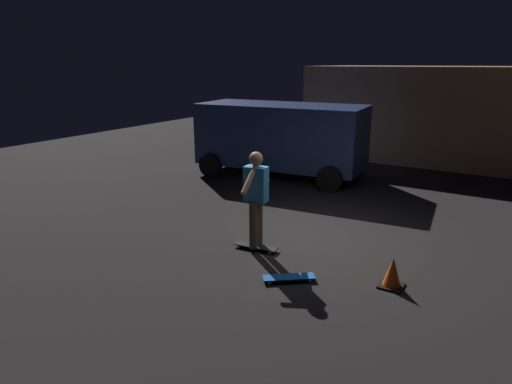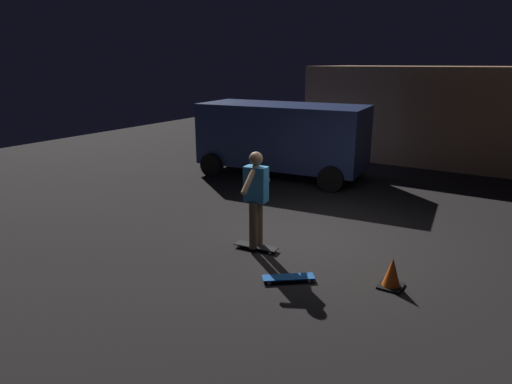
{
  "view_description": "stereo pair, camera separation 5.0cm",
  "coord_description": "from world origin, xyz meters",
  "px_view_note": "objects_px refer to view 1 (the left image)",
  "views": [
    {
      "loc": [
        2.83,
        -6.94,
        3.15
      ],
      "look_at": [
        -0.82,
        -0.96,
        1.05
      ],
      "focal_mm": 30.51,
      "sensor_mm": 36.0,
      "label": 1
    },
    {
      "loc": [
        2.87,
        -6.91,
        3.15
      ],
      "look_at": [
        -0.82,
        -0.96,
        1.05
      ],
      "focal_mm": 30.51,
      "sensor_mm": 36.0,
      "label": 2
    }
  ],
  "objects_px": {
    "skateboard_ridden": "(256,246)",
    "skateboard_spare": "(289,277)",
    "traffic_cone": "(392,273)",
    "parked_van": "(281,135)",
    "skater": "(256,193)"
  },
  "relations": [
    {
      "from": "skateboard_spare",
      "to": "traffic_cone",
      "type": "distance_m",
      "value": 1.5
    },
    {
      "from": "parked_van",
      "to": "skater",
      "type": "xyz_separation_m",
      "value": [
        2.11,
        -4.8,
        -0.12
      ]
    },
    {
      "from": "parked_van",
      "to": "skateboard_spare",
      "type": "bearing_deg",
      "value": -60.45
    },
    {
      "from": "parked_van",
      "to": "traffic_cone",
      "type": "bearing_deg",
      "value": -47.49
    },
    {
      "from": "skater",
      "to": "skateboard_ridden",
      "type": "bearing_deg",
      "value": 0.0
    },
    {
      "from": "skateboard_ridden",
      "to": "skater",
      "type": "xyz_separation_m",
      "value": [
        0.0,
        0.0,
        0.98
      ]
    },
    {
      "from": "parked_van",
      "to": "skater",
      "type": "distance_m",
      "value": 5.25
    },
    {
      "from": "parked_van",
      "to": "skateboard_spare",
      "type": "relative_size",
      "value": 6.44
    },
    {
      "from": "skateboard_spare",
      "to": "skater",
      "type": "xyz_separation_m",
      "value": [
        -1.02,
        0.72,
        0.98
      ]
    },
    {
      "from": "skateboard_ridden",
      "to": "skater",
      "type": "relative_size",
      "value": 0.48
    },
    {
      "from": "skateboard_ridden",
      "to": "skateboard_spare",
      "type": "relative_size",
      "value": 1.08
    },
    {
      "from": "skateboard_ridden",
      "to": "skater",
      "type": "height_order",
      "value": "skater"
    },
    {
      "from": "traffic_cone",
      "to": "parked_van",
      "type": "bearing_deg",
      "value": 132.51
    },
    {
      "from": "skateboard_spare",
      "to": "traffic_cone",
      "type": "height_order",
      "value": "traffic_cone"
    },
    {
      "from": "skater",
      "to": "traffic_cone",
      "type": "relative_size",
      "value": 3.63
    }
  ]
}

